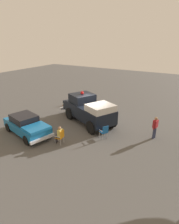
% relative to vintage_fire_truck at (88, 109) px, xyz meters
% --- Properties ---
extents(ground_plane, '(60.00, 60.00, 0.00)m').
position_rel_vintage_fire_truck_xyz_m(ground_plane, '(0.36, 0.56, -1.20)').
color(ground_plane, '#514F4C').
extents(vintage_fire_truck, '(4.52, 6.31, 2.59)m').
position_rel_vintage_fire_truck_xyz_m(vintage_fire_truck, '(0.00, 0.00, 0.00)').
color(vintage_fire_truck, black).
rests_on(vintage_fire_truck, ground).
extents(classic_hot_rod, '(2.84, 4.68, 1.46)m').
position_rel_vintage_fire_truck_xyz_m(classic_hot_rod, '(4.33, -2.80, -0.45)').
color(classic_hot_rod, black).
rests_on(classic_hot_rod, ground).
extents(lawn_chair_near_truck, '(0.57, 0.55, 1.02)m').
position_rel_vintage_fire_truck_xyz_m(lawn_chair_near_truck, '(4.16, 0.34, -0.61)').
color(lawn_chair_near_truck, '#B7BABF').
rests_on(lawn_chair_near_truck, ground).
extents(lawn_chair_by_car, '(0.67, 0.67, 1.02)m').
position_rel_vintage_fire_truck_xyz_m(lawn_chair_by_car, '(1.90, 2.58, -0.61)').
color(lawn_chair_by_car, '#B7BABF').
rests_on(lawn_chair_by_car, ground).
extents(spectator_seated, '(0.44, 0.58, 1.29)m').
position_rel_vintage_fire_truck_xyz_m(spectator_seated, '(4.17, 0.20, -0.50)').
color(spectator_seated, '#383842').
rests_on(spectator_seated, ground).
extents(spectator_standing, '(0.65, 0.33, 1.68)m').
position_rel_vintage_fire_truck_xyz_m(spectator_standing, '(-0.00, 5.70, -0.23)').
color(spectator_standing, '#2D334C').
rests_on(spectator_standing, ground).
extents(traffic_cone, '(0.40, 0.40, 0.64)m').
position_rel_vintage_fire_truck_xyz_m(traffic_cone, '(-2.50, -4.48, -0.89)').
color(traffic_cone, orange).
rests_on(traffic_cone, ground).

